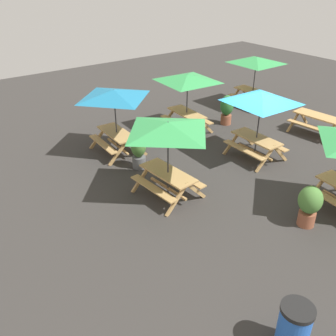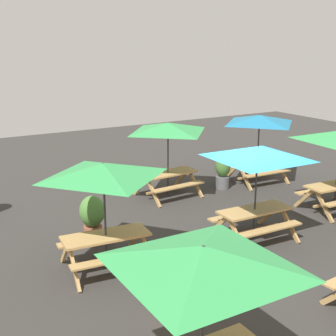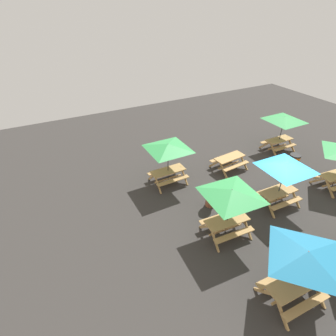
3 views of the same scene
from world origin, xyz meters
The scene contains 10 objects.
ground_plane centered at (0.00, 0.00, 0.00)m, with size 31.45×31.45×0.00m, color #33302D.
picnic_table_0 centered at (-3.94, 4.03, 1.99)m, with size 2.83×2.83×2.34m.
picnic_table_3 centered at (-0.20, 0.11, 1.99)m, with size 2.83×2.83×2.34m.
picnic_table_4 centered at (3.97, 3.95, 1.99)m, with size 2.83×2.83×2.34m.
picnic_table_5 centered at (-3.42, -3.52, 1.99)m, with size 2.08×2.08×2.34m.
picnic_table_6 centered at (-0.21, 3.64, 0.56)m, with size 1.91×1.67×0.81m.
picnic_table_7 centered at (-3.50, -0.29, 1.99)m, with size 2.82×2.82×2.34m.
trash_bin_orange centered at (2.92, 1.85, 0.49)m, with size 0.59×0.59×0.98m.
potted_plant_1 centered at (-1.98, -3.53, 0.65)m, with size 0.51×0.51×1.22m.
potted_plant_2 centered at (-3.03, 1.46, 0.68)m, with size 0.55×0.55×1.24m.
Camera 3 is at (-9.16, -6.03, 8.22)m, focal length 28.00 mm.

